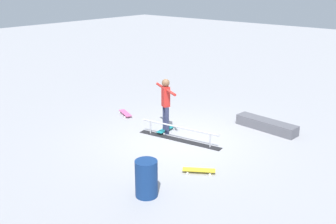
{
  "coord_description": "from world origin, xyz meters",
  "views": [
    {
      "loc": [
        -6.88,
        8.54,
        4.54
      ],
      "look_at": [
        -0.04,
        0.51,
        1.0
      ],
      "focal_mm": 42.91,
      "sensor_mm": 36.0,
      "label": 1
    }
  ],
  "objects_px": {
    "skater_main": "(166,102)",
    "grind_rail": "(179,134)",
    "loose_skateboard_pink": "(125,113)",
    "loose_skateboard_yellow": "(199,170)",
    "skate_ledge": "(266,125)",
    "skateboard_main": "(166,129)",
    "trash_bin": "(146,178)"
  },
  "relations": [
    {
      "from": "skateboard_main",
      "to": "trash_bin",
      "type": "xyz_separation_m",
      "value": [
        -2.2,
        3.22,
        0.34
      ]
    },
    {
      "from": "grind_rail",
      "to": "loose_skateboard_pink",
      "type": "height_order",
      "value": "grind_rail"
    },
    {
      "from": "grind_rail",
      "to": "loose_skateboard_yellow",
      "type": "xyz_separation_m",
      "value": [
        -1.68,
        1.31,
        -0.11
      ]
    },
    {
      "from": "skater_main",
      "to": "grind_rail",
      "type": "bearing_deg",
      "value": -168.36
    },
    {
      "from": "grind_rail",
      "to": "trash_bin",
      "type": "bearing_deg",
      "value": 107.58
    },
    {
      "from": "grind_rail",
      "to": "loose_skateboard_pink",
      "type": "distance_m",
      "value": 2.9
    },
    {
      "from": "loose_skateboard_pink",
      "to": "skater_main",
      "type": "bearing_deg",
      "value": -165.58
    },
    {
      "from": "skate_ledge",
      "to": "skater_main",
      "type": "height_order",
      "value": "skater_main"
    },
    {
      "from": "skateboard_main",
      "to": "trash_bin",
      "type": "bearing_deg",
      "value": -151.67
    },
    {
      "from": "skate_ledge",
      "to": "trash_bin",
      "type": "relative_size",
      "value": 2.39
    },
    {
      "from": "skateboard_main",
      "to": "loose_skateboard_yellow",
      "type": "distance_m",
      "value": 2.91
    },
    {
      "from": "skate_ledge",
      "to": "loose_skateboard_yellow",
      "type": "bearing_deg",
      "value": 91.97
    },
    {
      "from": "loose_skateboard_pink",
      "to": "trash_bin",
      "type": "distance_m",
      "value": 5.53
    },
    {
      "from": "skateboard_main",
      "to": "loose_skateboard_pink",
      "type": "xyz_separation_m",
      "value": [
        2.09,
        -0.26,
        0.0
      ]
    },
    {
      "from": "skateboard_main",
      "to": "loose_skateboard_pink",
      "type": "height_order",
      "value": "same"
    },
    {
      "from": "trash_bin",
      "to": "skater_main",
      "type": "bearing_deg",
      "value": -55.68
    },
    {
      "from": "skater_main",
      "to": "trash_bin",
      "type": "relative_size",
      "value": 2.05
    },
    {
      "from": "loose_skateboard_pink",
      "to": "skateboard_main",
      "type": "bearing_deg",
      "value": -162.9
    },
    {
      "from": "loose_skateboard_yellow",
      "to": "trash_bin",
      "type": "xyz_separation_m",
      "value": [
        0.23,
        1.61,
        0.34
      ]
    },
    {
      "from": "grind_rail",
      "to": "skater_main",
      "type": "bearing_deg",
      "value": -23.83
    },
    {
      "from": "loose_skateboard_yellow",
      "to": "skater_main",
      "type": "bearing_deg",
      "value": -65.98
    },
    {
      "from": "skateboard_main",
      "to": "loose_skateboard_pink",
      "type": "distance_m",
      "value": 2.11
    },
    {
      "from": "grind_rail",
      "to": "loose_skateboard_pink",
      "type": "relative_size",
      "value": 3.32
    },
    {
      "from": "skateboard_main",
      "to": "trash_bin",
      "type": "height_order",
      "value": "trash_bin"
    },
    {
      "from": "skate_ledge",
      "to": "skateboard_main",
      "type": "relative_size",
      "value": 2.44
    },
    {
      "from": "skateboard_main",
      "to": "loose_skateboard_pink",
      "type": "relative_size",
      "value": 1.01
    },
    {
      "from": "skate_ledge",
      "to": "trash_bin",
      "type": "xyz_separation_m",
      "value": [
        0.1,
        5.35,
        0.26
      ]
    },
    {
      "from": "grind_rail",
      "to": "skateboard_main",
      "type": "relative_size",
      "value": 3.3
    },
    {
      "from": "grind_rail",
      "to": "skateboard_main",
      "type": "bearing_deg",
      "value": -30.13
    },
    {
      "from": "loose_skateboard_pink",
      "to": "grind_rail",
      "type": "bearing_deg",
      "value": -166.87
    },
    {
      "from": "skater_main",
      "to": "skate_ledge",
      "type": "bearing_deg",
      "value": -107.9
    },
    {
      "from": "skateboard_main",
      "to": "skater_main",
      "type": "bearing_deg",
      "value": -149.87
    }
  ]
}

